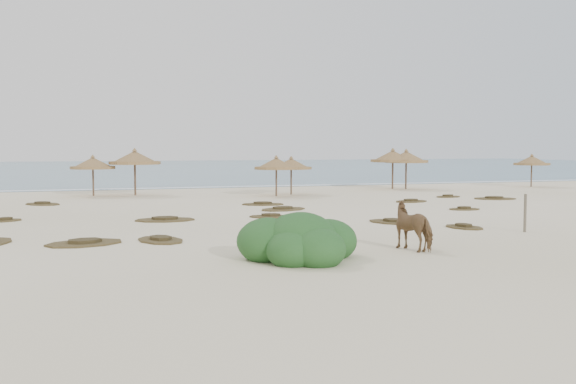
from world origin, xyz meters
name	(u,v)px	position (x,y,z in m)	size (l,w,h in m)	color
ground	(355,228)	(0.00, 0.00, 0.00)	(160.00, 160.00, 0.00)	beige
ocean	(150,168)	(0.00, 75.00, 0.00)	(200.00, 100.00, 0.01)	#24506C
foam_line	(216,187)	(0.00, 26.00, 0.00)	(70.00, 0.60, 0.01)	white
palapa_1	(93,164)	(-9.14, 19.75, 2.02)	(2.98, 2.98, 2.61)	brown
palapa_2	(135,158)	(-6.59, 19.46, 2.35)	(3.59, 3.59, 3.03)	brown
palapa_3	(276,164)	(1.71, 15.90, 2.00)	(3.09, 3.09, 2.58)	brown
palapa_4	(291,164)	(3.09, 17.13, 1.95)	(3.15, 3.15, 2.51)	brown
palapa_5	(393,157)	(11.88, 20.01, 2.35)	(3.74, 3.74, 3.03)	brown
palapa_6	(406,158)	(12.74, 19.57, 2.30)	(3.89, 3.89, 2.97)	brown
palapa_7	(532,161)	(23.31, 19.04, 2.00)	(3.24, 3.24, 2.57)	brown
horse	(415,226)	(-0.47, -5.37, 0.72)	(0.78, 1.70, 1.44)	brown
fence_post_near	(525,213)	(5.31, -3.01, 0.69)	(0.10, 0.10, 1.38)	#6B6250
bush	(301,242)	(-4.27, -5.96, 0.50)	(3.38, 2.98, 1.51)	#285A26
scrub_1	(165,219)	(-6.59, 4.65, 0.05)	(2.63, 1.84, 0.16)	#4F4223
scrub_2	(271,216)	(-2.02, 4.51, 0.05)	(2.20, 1.80, 0.16)	#4F4223
scrub_3	(283,209)	(-0.52, 7.50, 0.05)	(2.92, 2.46, 0.16)	#4F4223
scrub_4	(464,209)	(7.94, 4.79, 0.05)	(1.67, 1.20, 0.16)	#4F4223
scrub_5	(495,198)	(13.32, 9.82, 0.05)	(2.87, 2.31, 0.16)	#4F4223
scrub_6	(43,204)	(-11.85, 14.17, 0.05)	(2.49, 2.57, 0.16)	#4F4223
scrub_7	(411,201)	(7.69, 9.63, 0.05)	(2.33, 1.84, 0.16)	#4F4223
scrub_8	(5,220)	(-12.92, 6.45, 0.05)	(1.63, 1.38, 0.16)	#4F4223
scrub_9	(394,222)	(2.15, 0.98, 0.05)	(2.43, 2.67, 0.16)	#4F4223
scrub_10	(448,196)	(11.51, 11.95, 0.05)	(1.91, 1.46, 0.16)	#4F4223
scrub_11	(160,240)	(-7.48, -1.23, 0.05)	(1.86, 2.33, 0.16)	#4F4223
scrub_12	(464,227)	(3.88, -1.34, 0.05)	(1.38, 1.84, 0.16)	#4F4223
scrub_13	(263,204)	(-0.71, 10.45, 0.05)	(2.53, 1.97, 0.16)	#4F4223
scrub_14	(84,243)	(-9.84, -1.17, 0.05)	(2.78, 2.18, 0.16)	#4F4223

